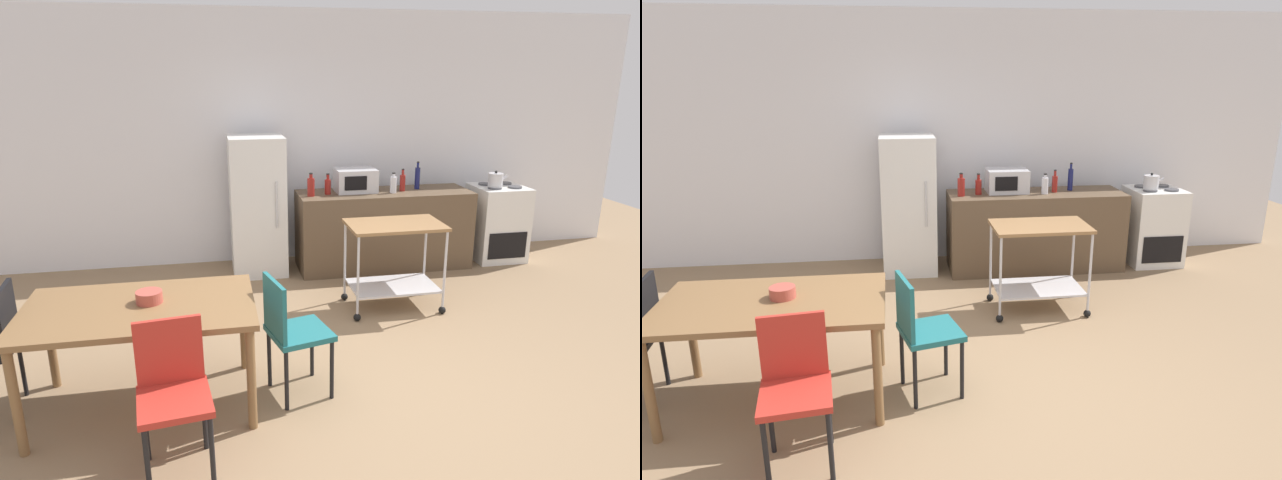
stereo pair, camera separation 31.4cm
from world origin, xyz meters
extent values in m
plane|color=#8C7051|center=(0.00, 0.00, 0.00)|extent=(12.00, 12.00, 0.00)
cube|color=white|center=(0.00, 3.20, 1.45)|extent=(8.40, 0.12, 2.90)
cube|color=brown|center=(0.90, 2.60, 0.45)|extent=(2.00, 0.64, 0.90)
cube|color=brown|center=(-1.55, 0.15, 0.73)|extent=(1.50, 0.90, 0.04)
cylinder|color=brown|center=(-2.24, -0.24, 0.35)|extent=(0.06, 0.06, 0.71)
cylinder|color=brown|center=(-0.86, -0.24, 0.35)|extent=(0.06, 0.06, 0.71)
cylinder|color=brown|center=(-2.24, 0.54, 0.35)|extent=(0.06, 0.06, 0.71)
cylinder|color=brown|center=(-0.86, 0.54, 0.35)|extent=(0.06, 0.06, 0.71)
cube|color=#1E666B|center=(-0.50, 0.11, 0.47)|extent=(0.48, 0.48, 0.04)
cube|color=#1E666B|center=(-0.67, 0.07, 0.69)|extent=(0.12, 0.38, 0.40)
cylinder|color=black|center=(-0.29, -0.01, 0.23)|extent=(0.03, 0.03, 0.45)
cylinder|color=black|center=(-0.37, 0.32, 0.23)|extent=(0.03, 0.03, 0.45)
cylinder|color=black|center=(-0.62, -0.09, 0.23)|extent=(0.03, 0.03, 0.45)
cylinder|color=black|center=(-0.70, 0.24, 0.23)|extent=(0.03, 0.03, 0.45)
cube|color=black|center=(-2.40, 0.28, 0.69)|extent=(0.06, 0.38, 0.40)
cylinder|color=black|center=(-2.43, 0.45, 0.23)|extent=(0.03, 0.03, 0.45)
cylinder|color=black|center=(-2.40, 0.11, 0.23)|extent=(0.03, 0.03, 0.45)
cube|color=#B72D23|center=(-1.31, -0.59, 0.47)|extent=(0.45, 0.45, 0.04)
cube|color=#B72D23|center=(-1.33, -0.41, 0.69)|extent=(0.38, 0.08, 0.40)
cylinder|color=black|center=(-1.46, -0.78, 0.23)|extent=(0.03, 0.03, 0.45)
cylinder|color=black|center=(-1.12, -0.73, 0.23)|extent=(0.03, 0.03, 0.45)
cylinder|color=black|center=(-1.50, -0.44, 0.23)|extent=(0.03, 0.03, 0.45)
cylinder|color=black|center=(-1.16, -0.40, 0.23)|extent=(0.03, 0.03, 0.45)
cube|color=white|center=(2.35, 2.62, 0.45)|extent=(0.60, 0.60, 0.90)
cube|color=black|center=(2.35, 2.32, 0.25)|extent=(0.48, 0.01, 0.32)
cylinder|color=#47474C|center=(2.22, 2.50, 0.91)|extent=(0.16, 0.16, 0.02)
cylinder|color=#47474C|center=(2.48, 2.50, 0.91)|extent=(0.16, 0.16, 0.02)
cylinder|color=#47474C|center=(2.22, 2.74, 0.91)|extent=(0.16, 0.16, 0.02)
cylinder|color=#47474C|center=(2.48, 2.74, 0.91)|extent=(0.16, 0.16, 0.02)
cube|color=white|center=(-0.55, 2.70, 0.78)|extent=(0.60, 0.60, 1.55)
cylinder|color=silver|center=(-0.37, 2.39, 0.85)|extent=(0.02, 0.02, 0.50)
cube|color=olive|center=(0.63, 1.43, 0.83)|extent=(0.90, 0.56, 0.03)
cube|color=silver|center=(0.63, 1.43, 0.22)|extent=(0.83, 0.52, 0.02)
cylinder|color=silver|center=(0.21, 1.18, 0.45)|extent=(0.02, 0.02, 0.76)
sphere|color=black|center=(0.21, 1.18, 0.04)|extent=(0.07, 0.07, 0.07)
cylinder|color=silver|center=(1.05, 1.18, 0.45)|extent=(0.02, 0.02, 0.76)
sphere|color=black|center=(1.05, 1.18, 0.04)|extent=(0.07, 0.07, 0.07)
cylinder|color=silver|center=(0.21, 1.68, 0.45)|extent=(0.02, 0.02, 0.76)
sphere|color=black|center=(0.21, 1.68, 0.04)|extent=(0.07, 0.07, 0.07)
cylinder|color=silver|center=(1.05, 1.68, 0.45)|extent=(0.02, 0.02, 0.76)
sphere|color=black|center=(1.05, 1.68, 0.04)|extent=(0.07, 0.07, 0.07)
cylinder|color=maroon|center=(0.03, 2.53, 1.00)|extent=(0.08, 0.08, 0.20)
cylinder|color=maroon|center=(0.03, 2.53, 1.12)|extent=(0.04, 0.04, 0.05)
cylinder|color=black|center=(0.03, 2.53, 1.15)|extent=(0.04, 0.04, 0.01)
cylinder|color=maroon|center=(0.23, 2.59, 0.98)|extent=(0.07, 0.07, 0.16)
cylinder|color=maroon|center=(0.23, 2.59, 1.09)|extent=(0.03, 0.03, 0.06)
cylinder|color=black|center=(0.23, 2.59, 1.13)|extent=(0.04, 0.04, 0.01)
cube|color=silver|center=(0.57, 2.67, 1.03)|extent=(0.46, 0.34, 0.26)
cube|color=black|center=(0.53, 2.50, 1.03)|extent=(0.25, 0.01, 0.16)
cylinder|color=silver|center=(0.98, 2.52, 0.99)|extent=(0.07, 0.07, 0.18)
cylinder|color=silver|center=(0.98, 2.52, 1.10)|extent=(0.03, 0.03, 0.04)
cylinder|color=black|center=(0.98, 2.52, 1.12)|extent=(0.04, 0.04, 0.01)
cylinder|color=maroon|center=(1.11, 2.60, 0.99)|extent=(0.06, 0.06, 0.18)
cylinder|color=maroon|center=(1.11, 2.60, 1.11)|extent=(0.03, 0.03, 0.06)
cylinder|color=black|center=(1.11, 2.60, 1.15)|extent=(0.03, 0.03, 0.01)
cylinder|color=navy|center=(1.32, 2.68, 1.02)|extent=(0.06, 0.06, 0.25)
cylinder|color=navy|center=(1.32, 2.68, 1.18)|extent=(0.03, 0.03, 0.06)
cylinder|color=black|center=(1.32, 2.68, 1.21)|extent=(0.03, 0.03, 0.01)
cylinder|color=#B24C3F|center=(-1.49, 0.19, 0.79)|extent=(0.17, 0.17, 0.08)
cylinder|color=silver|center=(2.23, 2.52, 1.00)|extent=(0.17, 0.17, 0.16)
sphere|color=black|center=(2.23, 2.52, 1.09)|extent=(0.03, 0.03, 0.03)
cylinder|color=silver|center=(2.34, 2.52, 1.02)|extent=(0.08, 0.02, 0.07)
camera|label=1|loc=(-1.04, -3.36, 2.22)|focal=31.06mm
camera|label=2|loc=(-0.73, -3.41, 2.22)|focal=31.06mm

